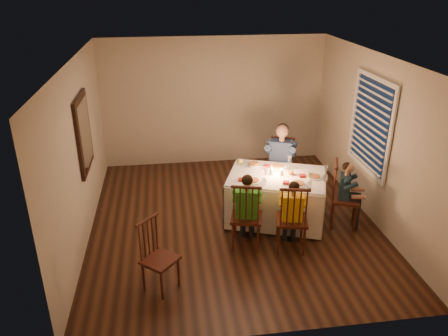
{
  "coord_description": "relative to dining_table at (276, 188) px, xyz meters",
  "views": [
    {
      "loc": [
        -1.0,
        -6.09,
        3.67
      ],
      "look_at": [
        -0.12,
        0.15,
        0.87
      ],
      "focal_mm": 35.0,
      "sensor_mm": 36.0,
      "label": 1
    }
  ],
  "objects": [
    {
      "name": "chair_end",
      "position": [
        1.02,
        -0.34,
        -0.56
      ],
      "size": [
        0.55,
        0.56,
        1.07
      ],
      "primitive_type": null,
      "rotation": [
        0.0,
        0.0,
        1.2
      ],
      "color": "#3A1B10",
      "rests_on": "ground"
    },
    {
      "name": "dining_table",
      "position": [
        0.0,
        0.0,
        0.0
      ],
      "size": [
        1.79,
        1.53,
        0.76
      ],
      "rotation": [
        0.0,
        0.0,
        -0.34
      ],
      "color": "white",
      "rests_on": "ground"
    },
    {
      "name": "ceiling",
      "position": [
        -0.69,
        0.05,
        2.04
      ],
      "size": [
        5.0,
        5.0,
        0.0
      ],
      "primitive_type": "plane",
      "color": "white",
      "rests_on": "wall_back"
    },
    {
      "name": "setting_teal",
      "position": [
        0.55,
        -0.17,
        0.24
      ],
      "size": [
        0.33,
        0.33,
        0.02
      ],
      "primitive_type": "cylinder",
      "rotation": [
        0.0,
        0.0,
        -0.34
      ],
      "color": "white",
      "rests_on": "dining_table"
    },
    {
      "name": "setting_green",
      "position": [
        -0.42,
        -0.18,
        0.24
      ],
      "size": [
        0.33,
        0.33,
        0.02
      ],
      "primitive_type": "cylinder",
      "rotation": [
        0.0,
        0.0,
        -0.34
      ],
      "color": "white",
      "rests_on": "dining_table"
    },
    {
      "name": "setting_adult",
      "position": [
        0.09,
        0.28,
        0.24
      ],
      "size": [
        0.33,
        0.33,
        0.02
      ],
      "primitive_type": "cylinder",
      "rotation": [
        0.0,
        0.0,
        -0.34
      ],
      "color": "white",
      "rests_on": "dining_table"
    },
    {
      "name": "setting_yellow",
      "position": [
        0.23,
        -0.37,
        0.24
      ],
      "size": [
        0.33,
        0.33,
        0.02
      ],
      "primitive_type": "cylinder",
      "rotation": [
        0.0,
        0.0,
        -0.34
      ],
      "color": "white",
      "rests_on": "dining_table"
    },
    {
      "name": "chair_extra",
      "position": [
        -1.85,
        -1.49,
        -0.56
      ],
      "size": [
        0.55,
        0.55,
        0.96
      ],
      "primitive_type": null,
      "rotation": [
        0.0,
        0.0,
        0.84
      ],
      "color": "#3A1B10",
      "rests_on": "ground"
    },
    {
      "name": "child_green",
      "position": [
        -0.61,
        -0.69,
        -0.56
      ],
      "size": [
        0.49,
        0.46,
        1.16
      ],
      "primitive_type": null,
      "rotation": [
        0.0,
        0.0,
        2.89
      ],
      "color": "green",
      "rests_on": "ground"
    },
    {
      "name": "child_teal",
      "position": [
        1.02,
        -0.34,
        -0.56
      ],
      "size": [
        0.44,
        0.46,
        1.08
      ],
      "primitive_type": null,
      "rotation": [
        0.0,
        0.0,
        1.2
      ],
      "color": "#1A3341",
      "rests_on": "ground"
    },
    {
      "name": "child_yellow",
      "position": [
        0.01,
        -0.86,
        -0.56
      ],
      "size": [
        0.43,
        0.41,
        1.09
      ],
      "primitive_type": null,
      "rotation": [
        0.0,
        0.0,
        2.93
      ],
      "color": "yellow",
      "rests_on": "ground"
    },
    {
      "name": "serving_bowl",
      "position": [
        -0.3,
        0.38,
        0.25
      ],
      "size": [
        0.22,
        0.22,
        0.05
      ],
      "primitive_type": "imported",
      "rotation": [
        0.0,
        0.0,
        0.06
      ],
      "color": "white",
      "rests_on": "dining_table"
    },
    {
      "name": "ground",
      "position": [
        -0.69,
        0.05,
        -0.56
      ],
      "size": [
        5.0,
        5.0,
        0.0
      ],
      "primitive_type": "plane",
      "color": "black",
      "rests_on": "ground"
    },
    {
      "name": "candle_right",
      "position": [
        0.06,
        -0.02,
        0.28
      ],
      "size": [
        0.06,
        0.06,
        0.1
      ],
      "primitive_type": "cylinder",
      "color": "silver",
      "rests_on": "dining_table"
    },
    {
      "name": "window_blinds",
      "position": [
        1.51,
        0.15,
        0.94
      ],
      "size": [
        0.07,
        1.34,
        1.54
      ],
      "color": "#0D1C37",
      "rests_on": "wall_right"
    },
    {
      "name": "candle_left",
      "position": [
        -0.08,
        0.03,
        0.28
      ],
      "size": [
        0.06,
        0.06,
        0.1
      ],
      "primitive_type": "cylinder",
      "color": "silver",
      "rests_on": "dining_table"
    },
    {
      "name": "chair_near_right",
      "position": [
        0.01,
        -0.86,
        -0.56
      ],
      "size": [
        0.52,
        0.5,
        1.07
      ],
      "primitive_type": null,
      "rotation": [
        0.0,
        0.0,
        2.93
      ],
      "color": "#3A1B10",
      "rests_on": "ground"
    },
    {
      "name": "chair_near_left",
      "position": [
        -0.61,
        -0.69,
        -0.56
      ],
      "size": [
        0.53,
        0.52,
        1.07
      ],
      "primitive_type": null,
      "rotation": [
        0.0,
        0.0,
        2.89
      ],
      "color": "#3A1B10",
      "rests_on": "ground"
    },
    {
      "name": "wall_back",
      "position": [
        -0.69,
        2.55,
        0.74
      ],
      "size": [
        4.5,
        0.02,
        2.6
      ],
      "primitive_type": "cube",
      "color": "beige",
      "rests_on": "ground"
    },
    {
      "name": "chair_adult",
      "position": [
        0.27,
        0.78,
        -0.56
      ],
      "size": [
        0.57,
        0.56,
        1.07
      ],
      "primitive_type": null,
      "rotation": [
        0.0,
        0.0,
        -0.39
      ],
      "color": "#3A1B10",
      "rests_on": "ground"
    },
    {
      "name": "wall_right",
      "position": [
        1.56,
        0.05,
        0.74
      ],
      "size": [
        0.02,
        5.0,
        2.6
      ],
      "primitive_type": "cube",
      "color": "beige",
      "rests_on": "ground"
    },
    {
      "name": "adult",
      "position": [
        0.27,
        0.78,
        -0.56
      ],
      "size": [
        0.66,
        0.63,
        1.35
      ],
      "primitive_type": null,
      "rotation": [
        0.0,
        0.0,
        -0.39
      ],
      "color": "#2F4977",
      "rests_on": "ground"
    },
    {
      "name": "squash",
      "position": [
        -0.5,
        0.51,
        0.27
      ],
      "size": [
        0.09,
        0.09,
        0.09
      ],
      "primitive_type": "sphere",
      "color": "yellow",
      "rests_on": "dining_table"
    },
    {
      "name": "orange_fruit",
      "position": [
        0.22,
        -0.02,
        0.27
      ],
      "size": [
        0.08,
        0.08,
        0.08
      ],
      "primitive_type": "sphere",
      "color": "orange",
      "rests_on": "dining_table"
    },
    {
      "name": "wall_mirror",
      "position": [
        -2.91,
        0.35,
        0.94
      ],
      "size": [
        0.06,
        0.95,
        1.15
      ],
      "color": "black",
      "rests_on": "wall_left"
    },
    {
      "name": "wall_left",
      "position": [
        -2.94,
        0.05,
        0.74
      ],
      "size": [
        0.02,
        5.0,
        2.6
      ],
      "primitive_type": "cube",
      "color": "beige",
      "rests_on": "ground"
    }
  ]
}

